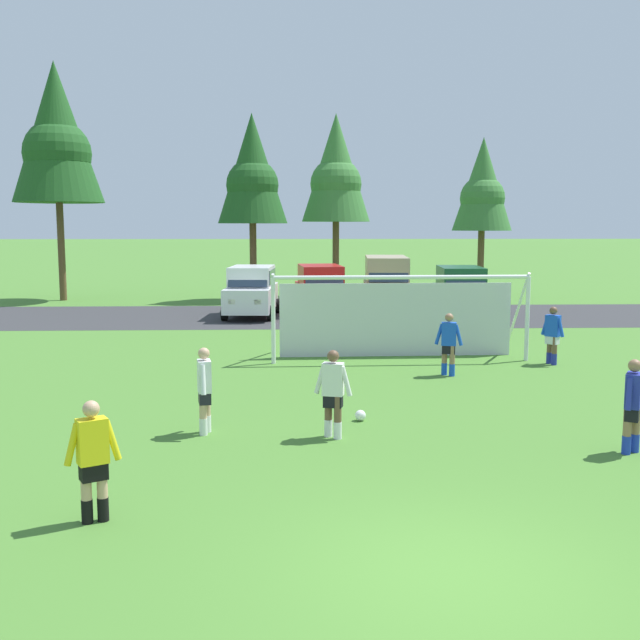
% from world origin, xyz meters
% --- Properties ---
extents(ground_plane, '(400.00, 400.00, 0.00)m').
position_xyz_m(ground_plane, '(0.00, 15.00, 0.00)').
color(ground_plane, '#477A2D').
extents(parking_lot_strip, '(52.00, 8.40, 0.01)m').
position_xyz_m(parking_lot_strip, '(0.00, 24.01, 0.00)').
color(parking_lot_strip, '#333335').
rests_on(parking_lot_strip, ground).
extents(soccer_ball, '(0.22, 0.22, 0.22)m').
position_xyz_m(soccer_ball, '(-0.38, 6.58, 0.11)').
color(soccer_ball, white).
rests_on(soccer_ball, ground).
extents(soccer_goal, '(7.46, 2.12, 2.57)m').
position_xyz_m(soccer_goal, '(1.36, 13.75, 1.29)').
color(soccer_goal, white).
rests_on(soccer_goal, ground).
extents(referee, '(0.72, 0.40, 1.64)m').
position_xyz_m(referee, '(-4.36, 1.63, 0.82)').
color(referee, tan).
rests_on(referee, ground).
extents(player_striker_near, '(0.52, 0.63, 1.64)m').
position_xyz_m(player_striker_near, '(4.07, 4.29, 0.82)').
color(player_striker_near, '#936B4C').
rests_on(player_striker_near, ground).
extents(player_midfield_center, '(0.71, 0.32, 1.64)m').
position_xyz_m(player_midfield_center, '(2.32, 11.00, 0.82)').
color(player_midfield_center, '#936B4C').
rests_on(player_midfield_center, ground).
extents(player_defender_far, '(0.52, 0.64, 1.64)m').
position_xyz_m(player_defender_far, '(5.58, 12.46, 0.82)').
color(player_defender_far, brown).
rests_on(player_defender_far, ground).
extents(player_winger_right, '(0.31, 0.75, 1.64)m').
position_xyz_m(player_winger_right, '(-3.39, 5.79, 0.82)').
color(player_winger_right, tan).
rests_on(player_winger_right, ground).
extents(player_trailing_back, '(0.71, 0.35, 1.64)m').
position_xyz_m(player_trailing_back, '(-1.00, 5.42, 0.82)').
color(player_trailing_back, brown).
rests_on(player_trailing_back, ground).
extents(parked_car_slot_far_left, '(2.37, 4.72, 2.16)m').
position_xyz_m(parked_car_slot_far_left, '(-3.48, 23.93, 1.11)').
color(parked_car_slot_far_left, silver).
rests_on(parked_car_slot_far_left, ground).
extents(parked_car_slot_left, '(2.41, 4.74, 2.16)m').
position_xyz_m(parked_car_slot_left, '(-0.48, 24.66, 1.11)').
color(parked_car_slot_left, red).
rests_on(parked_car_slot_left, ground).
extents(parked_car_slot_center_left, '(2.47, 4.93, 2.52)m').
position_xyz_m(parked_car_slot_center_left, '(2.50, 25.23, 1.34)').
color(parked_car_slot_center_left, tan).
rests_on(parked_car_slot_center_left, ground).
extents(parked_car_slot_center, '(2.41, 4.74, 2.16)m').
position_xyz_m(parked_car_slot_center, '(5.44, 23.22, 1.11)').
color(parked_car_slot_center, '#194C2D').
rests_on(parked_car_slot_center, ground).
extents(tree_left_edge, '(4.58, 4.58, 12.22)m').
position_xyz_m(tree_left_edge, '(-13.78, 31.33, 8.41)').
color(tree_left_edge, brown).
rests_on(tree_left_edge, ground).
extents(tree_mid_left, '(3.62, 3.62, 9.65)m').
position_xyz_m(tree_mid_left, '(-3.77, 31.06, 6.63)').
color(tree_mid_left, brown).
rests_on(tree_mid_left, ground).
extents(tree_center_back, '(3.71, 3.71, 9.88)m').
position_xyz_m(tree_center_back, '(0.66, 32.63, 6.79)').
color(tree_center_back, brown).
rests_on(tree_center_back, ground).
extents(tree_mid_right, '(3.27, 3.27, 8.71)m').
position_xyz_m(tree_mid_right, '(8.78, 33.01, 5.98)').
color(tree_mid_right, brown).
rests_on(tree_mid_right, ground).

